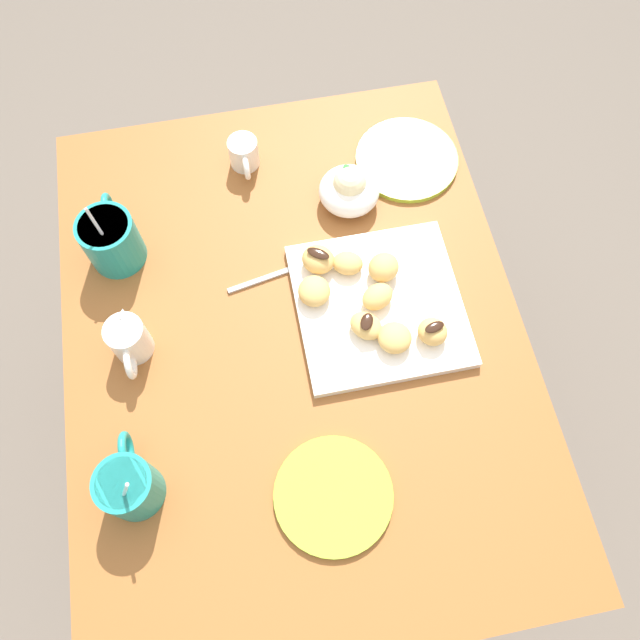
{
  "coord_description": "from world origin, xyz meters",
  "views": [
    {
      "loc": [
        -0.38,
        0.03,
        1.64
      ],
      "look_at": [
        0.01,
        -0.04,
        0.75
      ],
      "focal_mm": 35.25,
      "sensor_mm": 36.0,
      "label": 1
    }
  ],
  "objects": [
    {
      "name": "chocolate_sauce_pitcher",
      "position": [
        0.35,
        0.03,
        0.76
      ],
      "size": [
        0.09,
        0.05,
        0.06
      ],
      "color": "white",
      "rests_on": "dining_table"
    },
    {
      "name": "chocolate_drizzle_4",
      "position": [
        -0.02,
        -0.11,
        0.77
      ],
      "size": [
        0.03,
        0.03,
        0.0
      ],
      "primitive_type": "ellipsoid",
      "rotation": [
        0.0,
        0.0,
        2.67
      ],
      "color": "black",
      "rests_on": "beignet_4"
    },
    {
      "name": "beignet_6",
      "position": [
        0.09,
        -0.1,
        0.76
      ],
      "size": [
        0.06,
        0.06,
        0.03
      ],
      "primitive_type": "ellipsoid",
      "rotation": [
        0.0,
        0.0,
        5.95
      ],
      "color": "#E5B260",
      "rests_on": "pastry_plate_square"
    },
    {
      "name": "dining_table",
      "position": [
        0.0,
        0.0,
        0.58
      ],
      "size": [
        0.94,
        0.72,
        0.73
      ],
      "color": "#935628",
      "rests_on": "ground_plane"
    },
    {
      "name": "loose_spoon_near_saucer",
      "position": [
        0.11,
        -0.01,
        0.73
      ],
      "size": [
        0.05,
        0.16,
        0.01
      ],
      "color": "silver",
      "rests_on": "dining_table"
    },
    {
      "name": "cream_pitcher_white",
      "position": [
        0.02,
        0.25,
        0.77
      ],
      "size": [
        0.1,
        0.06,
        0.07
      ],
      "color": "white",
      "rests_on": "dining_table"
    },
    {
      "name": "saucer_lime_right",
      "position": [
        -0.26,
        -0.01,
        0.73
      ],
      "size": [
        0.17,
        0.17,
        0.01
      ],
      "primitive_type": "cylinder",
      "color": "#9EC633",
      "rests_on": "dining_table"
    },
    {
      "name": "ground_plane",
      "position": [
        0.0,
        0.0,
        0.0
      ],
      "size": [
        8.0,
        8.0,
        0.0
      ],
      "primitive_type": "plane",
      "color": "#665B51"
    },
    {
      "name": "chocolate_drizzle_0",
      "position": [
        0.11,
        -0.06,
        0.78
      ],
      "size": [
        0.04,
        0.04,
        0.0
      ],
      "primitive_type": "ellipsoid",
      "rotation": [
        0.0,
        0.0,
        0.96
      ],
      "color": "black",
      "rests_on": "beignet_0"
    },
    {
      "name": "beignet_1",
      "position": [
        -0.05,
        -0.21,
        0.76
      ],
      "size": [
        0.06,
        0.06,
        0.03
      ],
      "primitive_type": "ellipsoid",
      "rotation": [
        0.0,
        0.0,
        5.28
      ],
      "color": "#E5B260",
      "rests_on": "pastry_plate_square"
    },
    {
      "name": "beignet_4",
      "position": [
        -0.02,
        -0.11,
        0.76
      ],
      "size": [
        0.07,
        0.07,
        0.03
      ],
      "primitive_type": "ellipsoid",
      "rotation": [
        0.0,
        0.0,
        2.28
      ],
      "color": "#E5B260",
      "rests_on": "pastry_plate_square"
    },
    {
      "name": "beignet_2",
      "position": [
        0.03,
        -0.14,
        0.76
      ],
      "size": [
        0.06,
        0.07,
        0.03
      ],
      "primitive_type": "ellipsoid",
      "rotation": [
        0.0,
        0.0,
        0.49
      ],
      "color": "#E5B260",
      "rests_on": "pastry_plate_square"
    },
    {
      "name": "beignet_5",
      "position": [
        -0.05,
        -0.15,
        0.76
      ],
      "size": [
        0.07,
        0.07,
        0.03
      ],
      "primitive_type": "ellipsoid",
      "rotation": [
        0.0,
        0.0,
        4.27
      ],
      "color": "#E5B260",
      "rests_on": "pastry_plate_square"
    },
    {
      "name": "pastry_plate_square",
      "position": [
        0.02,
        -0.14,
        0.74
      ],
      "size": [
        0.26,
        0.26,
        0.02
      ],
      "primitive_type": "cube",
      "color": "white",
      "rests_on": "dining_table"
    },
    {
      "name": "beignet_7",
      "position": [
        0.05,
        -0.04,
        0.76
      ],
      "size": [
        0.06,
        0.06,
        0.03
      ],
      "primitive_type": "ellipsoid",
      "rotation": [
        0.0,
        0.0,
        4.63
      ],
      "color": "#E5B260",
      "rests_on": "pastry_plate_square"
    },
    {
      "name": "beignet_3",
      "position": [
        0.07,
        -0.16,
        0.76
      ],
      "size": [
        0.07,
        0.07,
        0.04
      ],
      "primitive_type": "ellipsoid",
      "rotation": [
        0.0,
        0.0,
        2.41
      ],
      "color": "#E5B260",
      "rests_on": "pastry_plate_square"
    },
    {
      "name": "coffee_mug_teal_right",
      "position": [
        0.2,
        0.26,
        0.78
      ],
      "size": [
        0.13,
        0.09,
        0.14
      ],
      "color": "teal",
      "rests_on": "dining_table"
    },
    {
      "name": "chocolate_drizzle_1",
      "position": [
        -0.05,
        -0.21,
        0.78
      ],
      "size": [
        0.02,
        0.03,
        0.0
      ],
      "primitive_type": "ellipsoid",
      "rotation": [
        0.0,
        0.0,
        4.95
      ],
      "color": "black",
      "rests_on": "beignet_1"
    },
    {
      "name": "coffee_mug_teal_left",
      "position": [
        -0.19,
        0.26,
        0.77
      ],
      "size": [
        0.12,
        0.08,
        0.13
      ],
      "color": "teal",
      "rests_on": "dining_table"
    },
    {
      "name": "ice_cream_bowl",
      "position": [
        0.23,
        -0.14,
        0.76
      ],
      "size": [
        0.1,
        0.1,
        0.08
      ],
      "color": "white",
      "rests_on": "dining_table"
    },
    {
      "name": "beignet_0",
      "position": [
        0.11,
        -0.06,
        0.76
      ],
      "size": [
        0.07,
        0.07,
        0.04
      ],
      "primitive_type": "ellipsoid",
      "rotation": [
        0.0,
        0.0,
        0.77
      ],
      "color": "#E5B260",
      "rests_on": "pastry_plate_square"
    },
    {
      "name": "saucer_lime_left",
      "position": [
        0.3,
        -0.26,
        0.73
      ],
      "size": [
        0.18,
        0.18,
        0.01
      ],
      "primitive_type": "cylinder",
      "color": "#9EC633",
      "rests_on": "dining_table"
    }
  ]
}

